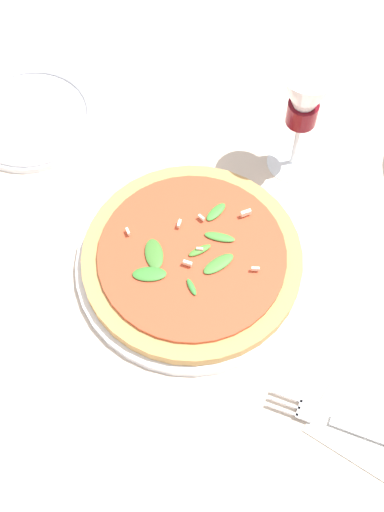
# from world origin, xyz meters

# --- Properties ---
(ground_plane) EXTENTS (6.00, 6.00, 0.00)m
(ground_plane) POSITION_xyz_m (0.00, 0.00, 0.00)
(ground_plane) COLOR beige
(pizza_arugula_main) EXTENTS (0.32, 0.32, 0.05)m
(pizza_arugula_main) POSITION_xyz_m (0.01, -0.02, 0.02)
(pizza_arugula_main) COLOR white
(pizza_arugula_main) RESTS_ON ground_plane
(wine_glass) EXTENTS (0.08, 0.08, 0.19)m
(wine_glass) POSITION_xyz_m (-0.07, -0.23, 0.13)
(wine_glass) COLOR white
(wine_glass) RESTS_ON ground_plane
(napkin) EXTENTS (0.12, 0.10, 0.01)m
(napkin) POSITION_xyz_m (-0.26, 0.12, 0.00)
(napkin) COLOR silver
(napkin) RESTS_ON ground_plane
(fork) EXTENTS (0.21, 0.02, 0.00)m
(fork) POSITION_xyz_m (-0.25, 0.12, 0.01)
(fork) COLOR silver
(fork) RESTS_ON ground_plane
(side_plate_white) EXTENTS (0.20, 0.20, 0.02)m
(side_plate_white) POSITION_xyz_m (0.33, -0.17, 0.01)
(side_plate_white) COLOR white
(side_plate_white) RESTS_ON ground_plane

